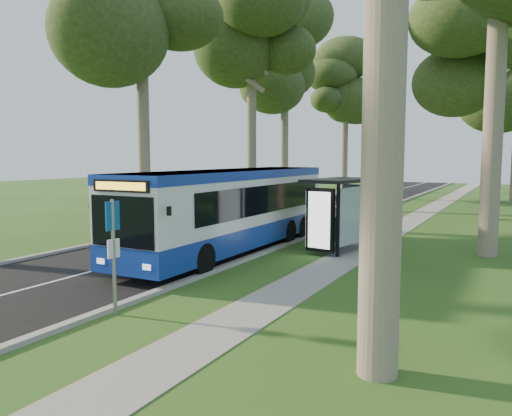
{
  "coord_description": "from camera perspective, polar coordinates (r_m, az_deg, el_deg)",
  "views": [
    {
      "loc": [
        8.51,
        -14.11,
        3.67
      ],
      "look_at": [
        -0.94,
        3.59,
        1.6
      ],
      "focal_mm": 35.0,
      "sensor_mm": 36.0,
      "label": 1
    }
  ],
  "objects": [
    {
      "name": "bus_shelter",
      "position": [
        19.32,
        9.48,
        0.83
      ],
      "size": [
        2.24,
        3.5,
        2.81
      ],
      "rotation": [
        0.0,
        0.0,
        -0.15
      ],
      "color": "black",
      "rests_on": "ground"
    },
    {
      "name": "tree_east_c",
      "position": [
        32.78,
        25.67,
        16.53
      ],
      "size": [
        5.2,
        5.2,
        13.54
      ],
      "color": "#7A6B56",
      "rests_on": "ground"
    },
    {
      "name": "footpath",
      "position": [
        25.0,
        15.08,
        -2.73
      ],
      "size": [
        1.5,
        100.0,
        0.02
      ],
      "primitive_type": "cube",
      "color": "gray",
      "rests_on": "ground"
    },
    {
      "name": "ground",
      "position": [
        16.88,
        -2.94,
        -6.67
      ],
      "size": [
        120.0,
        120.0,
        0.0
      ],
      "primitive_type": "plane",
      "color": "#285219",
      "rests_on": "ground"
    },
    {
      "name": "car_white",
      "position": [
        43.65,
        5.68,
        1.96
      ],
      "size": [
        2.05,
        4.25,
        1.4
      ],
      "primitive_type": "imported",
      "rotation": [
        0.0,
        0.0,
        0.1
      ],
      "color": "white",
      "rests_on": "ground"
    },
    {
      "name": "kerb_east",
      "position": [
        25.82,
        8.58,
        -2.21
      ],
      "size": [
        0.25,
        100.0,
        0.12
      ],
      "primitive_type": "cube",
      "color": "#9E9B93",
      "rests_on": "ground"
    },
    {
      "name": "tree_west_e",
      "position": [
        55.41,
        10.23,
        14.18
      ],
      "size": [
        5.2,
        5.2,
        15.86
      ],
      "color": "#7A6B56",
      "rests_on": "ground"
    },
    {
      "name": "litter_bin",
      "position": [
        22.48,
        8.65,
        -2.28
      ],
      "size": [
        0.57,
        0.57,
        0.99
      ],
      "rotation": [
        0.0,
        0.0,
        0.16
      ],
      "color": "black",
      "rests_on": "ground"
    },
    {
      "name": "centre_line",
      "position": [
        27.18,
        1.61,
        -1.82
      ],
      "size": [
        0.12,
        100.0,
        0.0
      ],
      "primitive_type": "cube",
      "color": "white",
      "rests_on": "road"
    },
    {
      "name": "tree_west_c",
      "position": [
        37.41,
        -0.52,
        18.0
      ],
      "size": [
        5.2,
        5.2,
        15.55
      ],
      "color": "#7A6B56",
      "rests_on": "ground"
    },
    {
      "name": "car_silver",
      "position": [
        45.2,
        5.1,
        2.1
      ],
      "size": [
        2.66,
        4.51,
        1.4
      ],
      "primitive_type": "imported",
      "rotation": [
        0.0,
        0.0,
        0.29
      ],
      "color": "#95979C",
      "rests_on": "ground"
    },
    {
      "name": "tree_west_d",
      "position": [
        47.3,
        3.32,
        16.99
      ],
      "size": [
        5.2,
        5.2,
        17.29
      ],
      "color": "#7A6B56",
      "rests_on": "ground"
    },
    {
      "name": "tree_west_b",
      "position": [
        30.1,
        -13.0,
        20.1
      ],
      "size": [
        5.2,
        5.2,
        15.02
      ],
      "color": "#7A6B56",
      "rests_on": "ground"
    },
    {
      "name": "kerb_west",
      "position": [
        28.89,
        -4.62,
        -1.31
      ],
      "size": [
        0.25,
        100.0,
        0.12
      ],
      "primitive_type": "cube",
      "color": "#9E9B93",
      "rests_on": "ground"
    },
    {
      "name": "bus",
      "position": [
        19.02,
        -2.78,
        -0.24
      ],
      "size": [
        2.55,
        11.96,
        3.17
      ],
      "rotation": [
        0.0,
        0.0,
        0.0
      ],
      "color": "white",
      "rests_on": "ground"
    },
    {
      "name": "road",
      "position": [
        27.18,
        1.61,
        -1.85
      ],
      "size": [
        7.0,
        100.0,
        0.02
      ],
      "primitive_type": "cube",
      "color": "black",
      "rests_on": "ground"
    },
    {
      "name": "bus_stop_sign",
      "position": [
        11.93,
        -15.99,
        -3.98
      ],
      "size": [
        0.1,
        0.38,
        2.7
      ],
      "rotation": [
        0.0,
        0.0,
        -0.12
      ],
      "color": "gray",
      "rests_on": "ground"
    }
  ]
}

